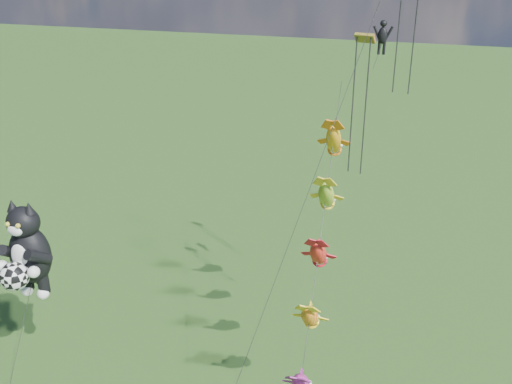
% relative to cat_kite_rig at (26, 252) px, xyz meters
% --- Properties ---
extents(cat_kite_rig, '(2.99, 4.37, 11.68)m').
position_rel_cat_kite_rig_xyz_m(cat_kite_rig, '(0.00, 0.00, 0.00)').
color(cat_kite_rig, brown).
rests_on(cat_kite_rig, ground).
extents(fish_windsock_rig, '(1.55, 15.94, 17.51)m').
position_rel_cat_kite_rig_xyz_m(fish_windsock_rig, '(16.49, 2.61, 1.29)').
color(fish_windsock_rig, brown).
rests_on(fish_windsock_rig, ground).
extents(parafoil_rig, '(7.78, 16.29, 27.23)m').
position_rel_cat_kite_rig_xyz_m(parafoil_rig, '(18.28, 7.31, 11.53)').
color(parafoil_rig, brown).
rests_on(parafoil_rig, ground).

